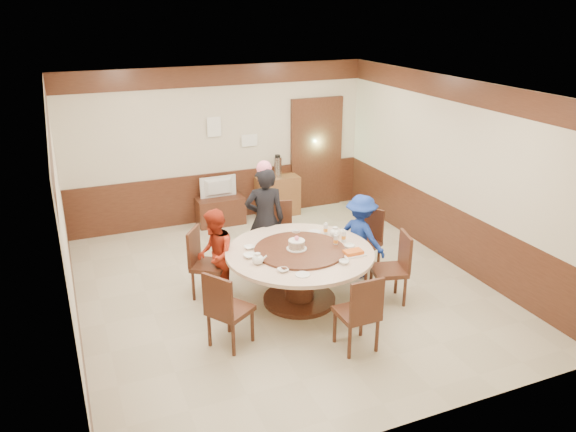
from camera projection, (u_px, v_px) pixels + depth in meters
name	position (u px, v px, depth m)	size (l,w,h in m)	color
room	(283.00, 217.00, 7.61)	(6.00, 6.04, 2.84)	#BFB699
banquet_table	(300.00, 266.00, 7.45)	(1.96, 1.96, 0.78)	#452215
chair_0	(363.00, 253.00, 8.37)	(0.60, 0.60, 0.97)	#452215
chair_1	(280.00, 245.00, 8.63)	(0.54, 0.54, 0.97)	#452215
chair_2	(208.00, 275.00, 7.70)	(0.61, 0.61, 0.97)	#452215
chair_3	(229.00, 322.00, 6.57)	(0.61, 0.61, 0.97)	#452215
chair_4	(357.00, 325.00, 6.51)	(0.44, 0.45, 0.97)	#452215
chair_5	(390.00, 280.00, 7.55)	(0.54, 0.54, 0.97)	#452215
person_standing	(265.00, 220.00, 8.25)	(0.59, 0.39, 1.62)	black
person_red	(215.00, 255.00, 7.51)	(0.62, 0.48, 1.27)	#A82B16
person_blue	(361.00, 236.00, 8.15)	(0.81, 0.46, 1.25)	#173497
birthday_cake	(297.00, 244.00, 7.33)	(0.27, 0.27, 0.19)	white
teapot_left	(258.00, 259.00, 6.99)	(0.17, 0.15, 0.13)	white
teapot_right	(335.00, 233.00, 7.79)	(0.17, 0.15, 0.13)	white
bowl_0	(249.00, 247.00, 7.43)	(0.14, 0.14, 0.03)	white
bowl_1	(344.00, 262.00, 7.01)	(0.13, 0.13, 0.04)	white
bowl_2	(283.00, 270.00, 6.81)	(0.13, 0.13, 0.03)	white
bowl_3	(349.00, 246.00, 7.45)	(0.15, 0.15, 0.05)	white
bowl_4	(250.00, 256.00, 7.18)	(0.16, 0.16, 0.04)	white
bowl_5	(296.00, 232.00, 7.91)	(0.13, 0.13, 0.04)	white
saucer_near	(303.00, 275.00, 6.72)	(0.18, 0.18, 0.01)	white
saucer_far	(314.00, 232.00, 7.96)	(0.18, 0.18, 0.01)	white
shrimp_platter	(353.00, 253.00, 7.24)	(0.30, 0.20, 0.06)	white
bottle_0	(336.00, 241.00, 7.49)	(0.06, 0.06, 0.16)	silver
bottle_1	(344.00, 237.00, 7.61)	(0.06, 0.06, 0.16)	silver
bottle_2	(326.00, 229.00, 7.86)	(0.06, 0.06, 0.16)	silver
tv_stand	(220.00, 211.00, 10.22)	(0.85, 0.45, 0.50)	#452215
television	(219.00, 188.00, 10.06)	(0.67, 0.09, 0.38)	#949497
side_cabinet	(277.00, 196.00, 10.61)	(0.80, 0.40, 0.75)	brown
thermos	(278.00, 167.00, 10.41)	(0.15, 0.15, 0.38)	silver
notice_left	(214.00, 127.00, 9.86)	(0.25, 0.00, 0.35)	white
notice_right	(250.00, 140.00, 10.21)	(0.30, 0.00, 0.22)	white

